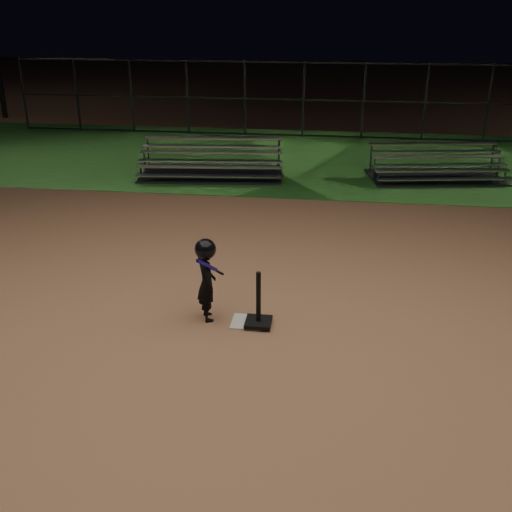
{
  "coord_description": "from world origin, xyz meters",
  "views": [
    {
      "loc": [
        1.17,
        -7.7,
        4.44
      ],
      "look_at": [
        0.0,
        1.0,
        0.65
      ],
      "focal_mm": 42.21,
      "sensor_mm": 36.0,
      "label": 1
    }
  ],
  "objects_px": {
    "home_plate": "(247,322)",
    "batting_tee": "(258,314)",
    "bleacher_left": "(211,169)",
    "bleacher_right": "(436,172)",
    "child_batter": "(206,277)"
  },
  "relations": [
    {
      "from": "home_plate",
      "to": "child_batter",
      "type": "distance_m",
      "value": 0.9
    },
    {
      "from": "home_plate",
      "to": "child_batter",
      "type": "xyz_separation_m",
      "value": [
        -0.6,
        0.06,
        0.67
      ]
    },
    {
      "from": "batting_tee",
      "to": "bleacher_right",
      "type": "relative_size",
      "value": 0.23
    },
    {
      "from": "batting_tee",
      "to": "bleacher_left",
      "type": "xyz_separation_m",
      "value": [
        -2.29,
        7.79,
        0.01
      ]
    },
    {
      "from": "home_plate",
      "to": "batting_tee",
      "type": "bearing_deg",
      "value": -16.68
    },
    {
      "from": "batting_tee",
      "to": "bleacher_right",
      "type": "bearing_deg",
      "value": 66.24
    },
    {
      "from": "child_batter",
      "to": "bleacher_right",
      "type": "distance_m",
      "value": 9.33
    },
    {
      "from": "batting_tee",
      "to": "bleacher_left",
      "type": "relative_size",
      "value": 0.21
    },
    {
      "from": "child_batter",
      "to": "batting_tee",
      "type": "bearing_deg",
      "value": -121.53
    },
    {
      "from": "batting_tee",
      "to": "child_batter",
      "type": "bearing_deg",
      "value": 171.77
    },
    {
      "from": "bleacher_left",
      "to": "bleacher_right",
      "type": "relative_size",
      "value": 1.07
    },
    {
      "from": "child_batter",
      "to": "bleacher_right",
      "type": "xyz_separation_m",
      "value": [
        4.44,
        8.19,
        -0.5
      ]
    },
    {
      "from": "bleacher_left",
      "to": "bleacher_right",
      "type": "xyz_separation_m",
      "value": [
        5.95,
        0.51,
        -0.02
      ]
    },
    {
      "from": "child_batter",
      "to": "bleacher_left",
      "type": "relative_size",
      "value": 0.33
    },
    {
      "from": "home_plate",
      "to": "child_batter",
      "type": "bearing_deg",
      "value": 174.33
    }
  ]
}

